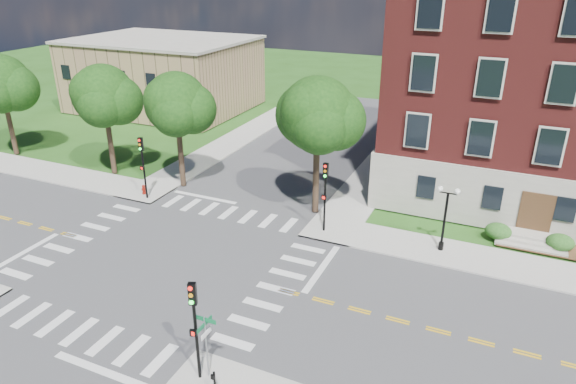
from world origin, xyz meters
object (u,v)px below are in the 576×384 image
at_px(street_sign_pole, 206,335).
at_px(fire_hydrant, 144,190).
at_px(traffic_signal_se, 195,319).
at_px(twin_lamp_west, 445,215).
at_px(traffic_signal_nw, 143,160).
at_px(push_button_post, 214,382).
at_px(traffic_signal_ne, 325,188).

height_order(street_sign_pole, fire_hydrant, street_sign_pole).
bearing_deg(fire_hydrant, traffic_signal_se, -45.16).
xyz_separation_m(twin_lamp_west, street_sign_pole, (-7.46, -15.11, -0.21)).
height_order(traffic_signal_nw, fire_hydrant, traffic_signal_nw).
height_order(twin_lamp_west, fire_hydrant, twin_lamp_west).
bearing_deg(traffic_signal_se, twin_lamp_west, 63.11).
distance_m(push_button_post, fire_hydrant, 21.95).
height_order(traffic_signal_ne, fire_hydrant, traffic_signal_ne).
distance_m(traffic_signal_ne, street_sign_pole, 14.53).
bearing_deg(fire_hydrant, twin_lamp_west, 1.66).
bearing_deg(street_sign_pole, traffic_signal_nw, 135.61).
height_order(push_button_post, fire_hydrant, push_button_post).
xyz_separation_m(traffic_signal_nw, fire_hydrant, (-0.69, 0.52, -2.72)).
bearing_deg(traffic_signal_se, traffic_signal_nw, 134.50).
bearing_deg(twin_lamp_west, traffic_signal_se, -116.89).
distance_m(street_sign_pole, fire_hydrant, 20.86).
distance_m(twin_lamp_west, fire_hydrant, 22.49).
height_order(traffic_signal_se, traffic_signal_nw, same).
distance_m(traffic_signal_nw, street_sign_pole, 19.94).
distance_m(traffic_signal_ne, traffic_signal_nw, 14.16).
bearing_deg(traffic_signal_ne, traffic_signal_nw, -177.71).
xyz_separation_m(traffic_signal_se, street_sign_pole, (0.32, 0.23, -0.88)).
bearing_deg(traffic_signal_ne, traffic_signal_se, -90.90).
xyz_separation_m(traffic_signal_nw, street_sign_pole, (14.24, -13.94, -0.88)).
bearing_deg(traffic_signal_nw, traffic_signal_ne, 2.29).
bearing_deg(street_sign_pole, twin_lamp_west, 63.73).
xyz_separation_m(push_button_post, fire_hydrant, (-15.75, 15.28, -0.33)).
relative_size(twin_lamp_west, fire_hydrant, 5.64).
xyz_separation_m(traffic_signal_se, fire_hydrant, (-14.61, 14.69, -2.72)).
relative_size(twin_lamp_west, push_button_post, 3.53).
relative_size(traffic_signal_nw, push_button_post, 4.00).
relative_size(traffic_signal_se, twin_lamp_west, 1.13).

